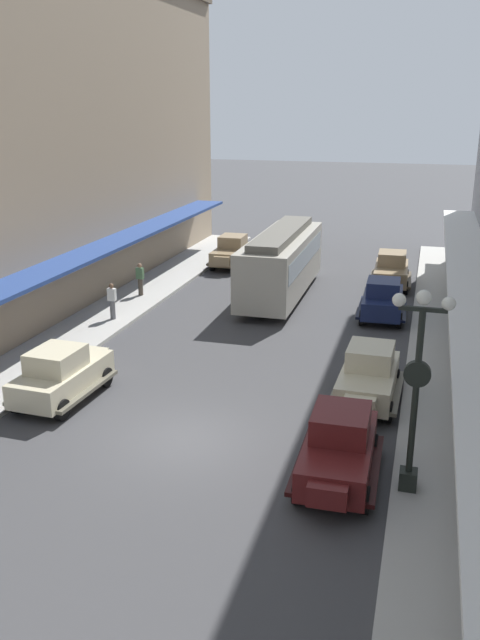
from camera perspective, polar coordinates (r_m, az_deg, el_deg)
The scene contains 14 objects.
ground_plane at distance 19.83m, azimuth -4.82°, elevation -10.14°, with size 200.00×200.00×0.00m, color #424244.
sidewalk_right at distance 18.79m, azimuth 17.68°, elevation -12.46°, with size 3.00×60.00×0.15m, color #B7B5AD.
parked_car_0 at distance 22.66m, azimuth -15.04°, elevation -4.39°, with size 2.29×4.31×1.84m.
parked_car_1 at distance 36.55m, azimuth 12.83°, elevation 4.26°, with size 2.25×4.30×1.84m.
parked_car_2 at distance 17.65m, azimuth 8.47°, elevation -10.59°, with size 2.20×4.28×1.84m.
parked_car_3 at distance 40.24m, azimuth -0.71°, elevation 5.95°, with size 2.21×4.29×1.84m.
parked_car_4 at distance 30.97m, azimuth 12.14°, elevation 1.86°, with size 2.24×4.30×1.84m.
parked_car_5 at distance 22.20m, azimuth 10.96°, elevation -4.56°, with size 2.22×4.29×1.84m.
streetcar at distance 33.44m, azimuth 3.57°, elevation 5.11°, with size 2.58×9.62×3.46m.
lamp_post_with_clock at distance 16.46m, azimuth 14.87°, elevation -5.32°, with size 1.42×0.44×5.16m.
fire_hydrant at distance 23.77m, azimuth -17.86°, elevation -4.58°, with size 0.24×0.24×0.82m.
pedestrian_2 at distance 30.22m, azimuth -10.89°, elevation 1.63°, with size 0.36×0.24×1.64m.
pedestrian_4 at distance 33.82m, azimuth -8.54°, elevation 3.50°, with size 0.36×0.24×1.64m.
pedestrian_5 at distance 35.25m, azimuth 18.33°, elevation 3.41°, with size 0.36×0.28×1.67m.
Camera 1 is at (6.35, -16.31, 9.32)m, focal length 37.37 mm.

